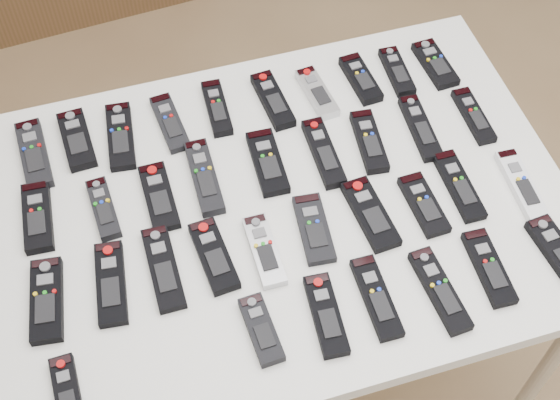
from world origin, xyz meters
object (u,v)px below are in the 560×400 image
object	(u,v)px
remote_7	(361,79)
remote_10	(38,217)
remote_6	(317,93)
remote_20	(111,283)
remote_22	(214,256)
remote_35	(559,253)
remote_2	(120,136)
remote_19	(47,300)
remote_21	(163,268)
remote_4	(217,108)
remote_9	(435,64)
remote_18	(473,116)
remote_28	(521,185)
remote_17	(420,128)
remote_11	(104,209)
remote_0	(34,155)
remote_32	(376,298)
remote_23	(264,251)
remote_27	(459,186)
remote_15	(324,153)
remote_26	(424,205)
remote_34	(489,268)
remote_30	(261,330)
remote_14	(268,162)
remote_29	(68,396)
remote_8	(397,71)
remote_31	(326,315)
remote_5	(273,100)
remote_3	(170,123)
remote_16	(369,142)
remote_13	(204,177)
remote_25	(371,214)
remote_33	(440,290)
remote_24	(314,229)

from	to	relation	value
remote_7	remote_10	size ratio (longest dim) A/B	0.89
remote_6	remote_20	bearing A→B (deg)	-152.43
remote_22	remote_35	bearing A→B (deg)	-21.14
remote_2	remote_19	xyz separation A→B (m)	(-0.21, -0.38, 0.00)
remote_6	remote_21	bearing A→B (deg)	-146.87
remote_4	remote_9	distance (m)	0.55
remote_18	remote_28	size ratio (longest dim) A/B	0.87
remote_35	remote_17	bearing A→B (deg)	104.40
remote_11	remote_35	world-z (taller)	remote_35
remote_0	remote_6	xyz separation A→B (m)	(0.67, -0.01, -0.00)
remote_32	remote_19	bearing A→B (deg)	164.43
remote_23	remote_27	world-z (taller)	same
remote_19	remote_35	distance (m)	1.04
remote_9	remote_32	xyz separation A→B (m)	(-0.37, -0.56, 0.00)
remote_9	remote_23	world-z (taller)	same
remote_15	remote_22	distance (m)	0.36
remote_19	remote_26	bearing A→B (deg)	7.02
remote_26	remote_27	world-z (taller)	same
remote_11	remote_19	distance (m)	0.24
remote_22	remote_27	distance (m)	0.56
remote_4	remote_19	bearing A→B (deg)	-135.67
remote_11	remote_22	world-z (taller)	remote_22
remote_7	remote_23	size ratio (longest dim) A/B	0.89
remote_27	remote_34	bearing A→B (deg)	-97.20
remote_19	remote_30	bearing A→B (deg)	-18.13
remote_14	remote_29	xyz separation A→B (m)	(-0.50, -0.41, -0.00)
remote_8	remote_11	xyz separation A→B (m)	(-0.75, -0.20, 0.00)
remote_7	remote_31	distance (m)	0.64
remote_32	remote_0	bearing A→B (deg)	137.99
remote_7	remote_34	xyz separation A→B (m)	(0.07, -0.57, -0.00)
remote_8	remote_21	xyz separation A→B (m)	(-0.66, -0.38, 0.00)
remote_5	remote_27	size ratio (longest dim) A/B	0.94
remote_3	remote_4	bearing A→B (deg)	0.63
remote_0	remote_19	world-z (taller)	same
remote_16	remote_21	xyz separation A→B (m)	(-0.52, -0.19, -0.00)
remote_22	remote_30	bearing A→B (deg)	-80.58
remote_19	remote_29	distance (m)	0.21
remote_28	remote_35	world-z (taller)	remote_35
remote_19	remote_23	world-z (taller)	remote_19
remote_13	remote_17	xyz separation A→B (m)	(0.51, -0.00, -0.00)
remote_7	remote_20	size ratio (longest dim) A/B	0.82
remote_2	remote_19	size ratio (longest dim) A/B	1.04
remote_25	remote_33	xyz separation A→B (m)	(0.07, -0.21, 0.00)
remote_9	remote_13	xyz separation A→B (m)	(-0.62, -0.17, 0.00)
remote_30	remote_33	world-z (taller)	same
remote_10	remote_8	bearing A→B (deg)	14.81
remote_24	remote_9	bearing A→B (deg)	46.05
remote_10	remote_30	world-z (taller)	same
remote_2	remote_25	world-z (taller)	remote_25
remote_3	remote_13	size ratio (longest dim) A/B	0.86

